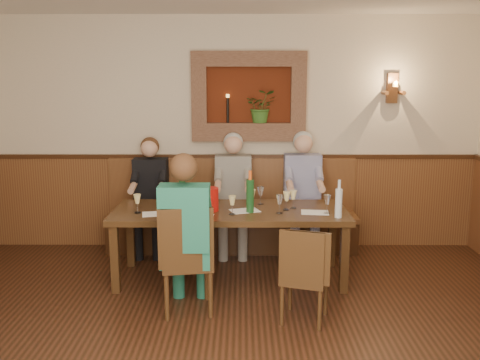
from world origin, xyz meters
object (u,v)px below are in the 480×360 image
(chair_near_right, at_px, (304,294))
(wine_bottle_green_b, at_px, (182,191))
(water_bottle, at_px, (339,202))
(person_bench_right, at_px, (303,204))
(wine_bottle_green_a, at_px, (250,195))
(person_chair_front, at_px, (186,247))
(person_bench_mid, at_px, (233,204))
(spittoon_bucket, at_px, (208,199))
(chair_near_left, at_px, (187,280))
(person_bench_left, at_px, (150,206))
(dining_table, at_px, (230,217))
(bench, at_px, (232,224))

(chair_near_right, height_order, wine_bottle_green_b, wine_bottle_green_b)
(wine_bottle_green_b, height_order, water_bottle, same)
(chair_near_right, relative_size, person_bench_right, 0.59)
(wine_bottle_green_a, bearing_deg, person_chair_front, -130.80)
(person_chair_front, distance_m, wine_bottle_green_b, 1.01)
(wine_bottle_green_b, bearing_deg, water_bottle, -17.06)
(person_bench_mid, distance_m, spittoon_bucket, 0.95)
(person_bench_mid, bearing_deg, wine_bottle_green_b, -128.86)
(chair_near_right, bearing_deg, chair_near_left, -173.15)
(chair_near_right, relative_size, wine_bottle_green_a, 2.01)
(person_bench_left, xyz_separation_m, person_bench_right, (1.81, -0.00, 0.03))
(wine_bottle_green_a, height_order, water_bottle, wine_bottle_green_a)
(person_bench_left, bearing_deg, chair_near_left, -69.72)
(chair_near_right, height_order, person_bench_mid, person_bench_mid)
(dining_table, distance_m, wine_bottle_green_a, 0.34)
(person_bench_left, bearing_deg, person_chair_front, -69.79)
(chair_near_right, distance_m, person_bench_right, 1.85)
(water_bottle, bearing_deg, bench, 130.41)
(dining_table, relative_size, wine_bottle_green_a, 5.63)
(spittoon_bucket, bearing_deg, water_bottle, -11.46)
(person_bench_mid, height_order, person_bench_right, person_bench_right)
(dining_table, distance_m, person_bench_left, 1.29)
(person_bench_left, xyz_separation_m, wine_bottle_green_a, (1.17, -0.95, 0.36))
(wine_bottle_green_b, bearing_deg, chair_near_left, -81.79)
(dining_table, relative_size, person_bench_mid, 1.67)
(person_bench_right, bearing_deg, chair_near_left, -126.90)
(chair_near_right, height_order, spittoon_bucket, spittoon_bucket)
(chair_near_right, relative_size, wine_bottle_green_b, 2.29)
(bench, height_order, person_chair_front, person_chair_front)
(chair_near_left, relative_size, person_chair_front, 0.69)
(spittoon_bucket, bearing_deg, dining_table, 10.06)
(person_bench_mid, bearing_deg, bench, 98.86)
(spittoon_bucket, relative_size, wine_bottle_green_a, 0.55)
(chair_near_left, relative_size, person_bench_right, 0.69)
(person_bench_right, distance_m, wine_bottle_green_b, 1.53)
(person_chair_front, bearing_deg, water_bottle, 18.43)
(chair_near_right, xyz_separation_m, person_bench_left, (-1.63, 1.81, 0.32))
(person_bench_mid, relative_size, water_bottle, 3.87)
(person_bench_mid, bearing_deg, dining_table, -91.13)
(bench, relative_size, spittoon_bucket, 12.79)
(chair_near_left, relative_size, chair_near_right, 1.18)
(bench, height_order, wine_bottle_green_a, wine_bottle_green_a)
(bench, bearing_deg, water_bottle, -49.59)
(wine_bottle_green_a, xyz_separation_m, water_bottle, (0.86, -0.19, -0.03))
(person_bench_left, relative_size, water_bottle, 3.72)
(person_bench_left, height_order, spittoon_bucket, person_bench_left)
(chair_near_left, xyz_separation_m, wine_bottle_green_a, (0.57, 0.67, 0.63))
(dining_table, height_order, spittoon_bucket, spittoon_bucket)
(dining_table, height_order, wine_bottle_green_a, wine_bottle_green_a)
(person_bench_left, distance_m, person_bench_mid, 0.99)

